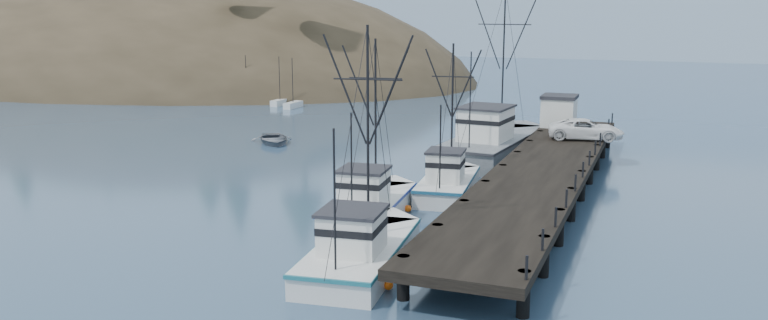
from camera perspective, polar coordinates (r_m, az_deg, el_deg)
ground at (r=41.25m, az=-11.78°, el=-6.24°), size 400.00×400.00×0.00m
pier at (r=50.60m, az=11.91°, el=-0.93°), size 6.00×44.00×2.00m
headland at (r=148.44m, az=-19.79°, el=4.40°), size 134.80×78.00×51.00m
distant_ridge at (r=203.56m, az=17.89°, el=7.61°), size 360.00×40.00×26.00m
distant_ridge_far at (r=226.73m, az=5.30°, el=8.48°), size 180.00×25.00×18.00m
moored_sailboats at (r=103.43m, az=-9.18°, el=4.78°), size 20.61×18.38×6.35m
trawler_near at (r=36.90m, az=-1.67°, el=-6.81°), size 5.01×11.99×11.98m
trawler_mid at (r=45.27m, az=-0.98°, el=-3.30°), size 4.63×11.09×10.96m
trawler_far at (r=50.66m, az=4.95°, el=-1.71°), size 4.21×10.08×10.42m
work_vessel at (r=63.59m, az=8.41°, el=1.33°), size 6.63×17.58×14.37m
pier_shed at (r=68.05m, az=13.19°, el=3.69°), size 3.00×3.20×2.80m
pickup_truck at (r=61.98m, az=15.14°, el=2.28°), size 6.25×3.60×1.64m
motorboat at (r=70.09m, az=-8.42°, el=1.27°), size 6.24×6.58×1.11m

